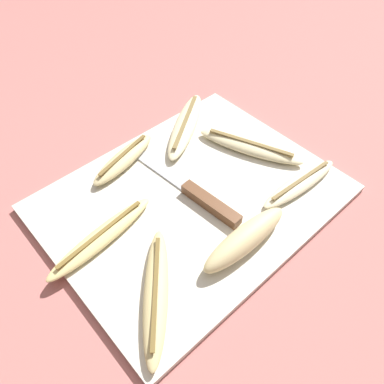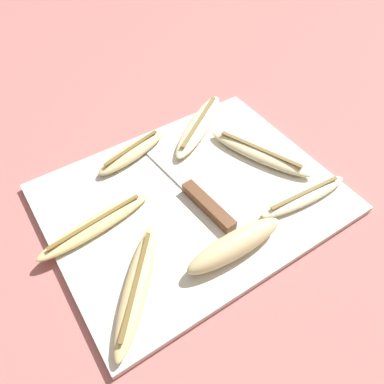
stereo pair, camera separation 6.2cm
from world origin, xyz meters
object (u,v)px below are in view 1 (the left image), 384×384
banana_cream_curved (250,146)px  banana_ripe_center (245,239)px  banana_pale_long (185,125)px  banana_spotted_left (156,293)px  banana_mellow_near (124,159)px  banana_bright_far (300,183)px  knife (202,198)px  banana_golden_short (102,237)px

banana_cream_curved → banana_ripe_center: size_ratio=1.23×
banana_pale_long → banana_spotted_left: bearing=-137.9°
banana_mellow_near → banana_bright_far: bearing=-52.6°
knife → banana_pale_long: (0.10, 0.16, 0.00)m
banana_spotted_left → banana_cream_curved: banana_spotted_left is taller
knife → banana_bright_far: size_ratio=1.37×
banana_bright_far → banana_pale_long: size_ratio=0.90×
banana_pale_long → banana_mellow_near: bearing=178.5°
banana_pale_long → banana_ripe_center: bearing=-113.5°
banana_bright_far → banana_mellow_near: 0.31m
banana_spotted_left → banana_ripe_center: banana_ripe_center is taller
knife → banana_pale_long: bearing=51.9°
banana_spotted_left → banana_ripe_center: size_ratio=1.06×
banana_bright_far → banana_ripe_center: 0.16m
knife → banana_ripe_center: 0.11m
banana_golden_short → banana_pale_long: size_ratio=1.04×
banana_bright_far → banana_pale_long: banana_pale_long is taller
banana_ripe_center → banana_bright_far: bearing=6.3°
banana_ripe_center → banana_pale_long: 0.29m
knife → banana_mellow_near: banana_mellow_near is taller
banana_golden_short → banana_ripe_center: size_ratio=1.22×
banana_ripe_center → banana_mellow_near: bearing=96.8°
banana_cream_curved → banana_pale_long: (-0.05, 0.13, 0.00)m
banana_golden_short → banana_cream_curved: same height
banana_mellow_near → banana_spotted_left: bearing=-116.0°
knife → banana_golden_short: bearing=159.5°
banana_spotted_left → banana_ripe_center: bearing=-9.2°
banana_golden_short → banana_cream_curved: 0.32m
banana_spotted_left → banana_mellow_near: 0.27m
banana_pale_long → banana_golden_short: bearing=-157.6°
banana_mellow_near → banana_ripe_center: 0.27m
knife → banana_cream_curved: (0.15, 0.03, 0.00)m
banana_golden_short → banana_bright_far: banana_golden_short is taller
banana_spotted_left → banana_golden_short: size_ratio=0.87×
banana_bright_far → banana_pale_long: bearing=100.2°
banana_bright_far → banana_spotted_left: bearing=178.7°
knife → banana_spotted_left: (-0.16, -0.08, 0.00)m
banana_bright_far → banana_ripe_center: bearing=-173.7°
banana_golden_short → banana_bright_far: (0.31, -0.13, -0.00)m
banana_golden_short → banana_bright_far: size_ratio=1.16×
knife → banana_cream_curved: 0.15m
banana_cream_curved → banana_bright_far: banana_cream_curved is taller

